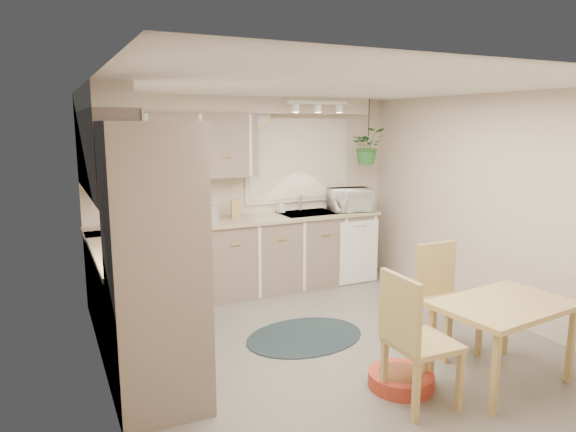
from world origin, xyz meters
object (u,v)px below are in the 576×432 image
(braided_rug, at_px, (305,336))
(microwave, at_px, (350,197))
(dining_table, at_px, (501,342))
(pet_bed, at_px, (401,380))
(chair_left, at_px, (423,339))
(chair_back, at_px, (450,300))

(braided_rug, xyz_separation_m, microwave, (1.41, 1.44, 1.12))
(microwave, bearing_deg, dining_table, -87.71)
(dining_table, distance_m, pet_bed, 0.87)
(braided_rug, distance_m, microwave, 2.31)
(chair_left, relative_size, chair_back, 1.04)
(dining_table, height_order, braided_rug, dining_table)
(chair_left, height_order, braided_rug, chair_left)
(braided_rug, xyz_separation_m, pet_bed, (0.25, -1.20, 0.06))
(dining_table, relative_size, braided_rug, 0.89)
(braided_rug, bearing_deg, microwave, 45.41)
(pet_bed, bearing_deg, chair_left, -94.92)
(braided_rug, height_order, pet_bed, pet_bed)
(pet_bed, height_order, microwave, microwave)
(dining_table, xyz_separation_m, braided_rug, (-1.03, 1.47, -0.33))
(chair_left, xyz_separation_m, chair_back, (0.83, 0.61, -0.02))
(dining_table, relative_size, chair_back, 1.09)
(braided_rug, bearing_deg, chair_back, -38.55)
(chair_left, relative_size, braided_rug, 0.84)
(braided_rug, bearing_deg, pet_bed, -78.33)
(chair_left, bearing_deg, pet_bed, 177.04)
(dining_table, bearing_deg, pet_bed, 160.76)
(pet_bed, bearing_deg, microwave, 66.06)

